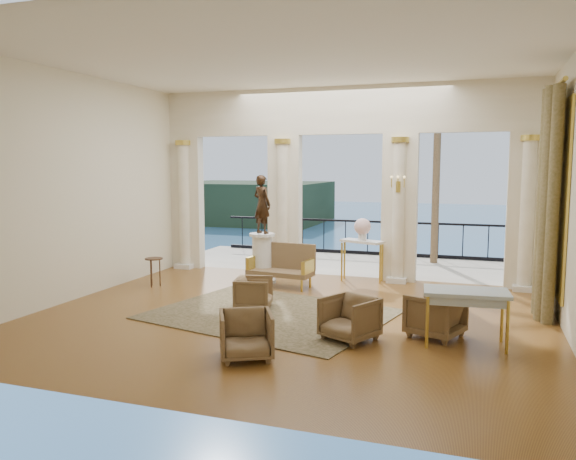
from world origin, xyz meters
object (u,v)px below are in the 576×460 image
at_px(armchair_c, 435,312).
at_px(settee, 282,265).
at_px(statue, 262,204).
at_px(armchair_d, 254,292).
at_px(pedestal, 262,259).
at_px(side_table, 154,262).
at_px(armchair_b, 350,316).
at_px(console_table, 362,247).
at_px(game_table, 466,296).
at_px(armchair_a, 246,333).

distance_m(armchair_c, settee, 4.43).
bearing_deg(statue, settee, -173.40).
bearing_deg(armchair_c, armchair_d, -79.30).
xyz_separation_m(armchair_c, pedestal, (-4.05, 2.89, 0.16)).
bearing_deg(side_table, armchair_d, -21.41).
distance_m(armchair_c, side_table, 6.44).
distance_m(armchair_d, settee, 2.07).
xyz_separation_m(statue, side_table, (-2.14, -1.12, -1.26)).
distance_m(pedestal, side_table, 2.42).
xyz_separation_m(armchair_c, statue, (-4.05, 2.89, 1.42)).
distance_m(armchair_b, console_table, 4.53).
height_order(armchair_c, settee, settee).
relative_size(armchair_d, pedestal, 0.58).
xyz_separation_m(armchair_d, pedestal, (-0.71, 2.24, 0.22)).
bearing_deg(settee, armchair_d, -79.57).
relative_size(settee, console_table, 1.39).
xyz_separation_m(armchair_d, side_table, (-2.85, 1.12, 0.21)).
bearing_deg(statue, armchair_b, 153.87).
distance_m(armchair_b, settee, 4.01).
height_order(game_table, statue, statue).
bearing_deg(settee, armchair_a, -70.69).
xyz_separation_m(armchair_d, console_table, (1.40, 3.21, 0.46)).
bearing_deg(game_table, statue, 139.33).
xyz_separation_m(armchair_b, armchair_c, (1.23, 0.60, 0.02)).
bearing_deg(armchair_a, statue, 81.44).
distance_m(armchair_d, statue, 2.77).
xyz_separation_m(game_table, pedestal, (-4.51, 3.17, -0.20)).
bearing_deg(armchair_c, armchair_b, -42.33).
bearing_deg(game_table, armchair_d, 160.71).
bearing_deg(statue, armchair_c, 169.47).
relative_size(armchair_a, game_table, 0.57).
bearing_deg(armchair_a, armchair_b, 19.83).
bearing_deg(armchair_b, armchair_c, 52.26).
xyz_separation_m(armchair_d, statue, (-0.71, 2.24, 1.47)).
bearing_deg(armchair_a, console_table, 57.80).
relative_size(game_table, console_table, 1.19).
height_order(settee, pedestal, pedestal).
bearing_deg(console_table, armchair_a, -73.63).
relative_size(statue, console_table, 1.22).
xyz_separation_m(armchair_c, settee, (-3.50, 2.71, 0.08)).
bearing_deg(statue, armchair_d, 132.48).
xyz_separation_m(armchair_d, settee, (-0.16, 2.06, 0.14)).
xyz_separation_m(armchair_a, armchair_c, (2.42, 1.88, 0.02)).
xyz_separation_m(armchair_a, armchair_b, (1.18, 1.28, 0.01)).
relative_size(armchair_c, game_table, 0.61).
xyz_separation_m(armchair_b, armchair_d, (-2.11, 1.25, -0.04)).
distance_m(armchair_b, game_table, 1.76).
bearing_deg(armchair_d, console_table, -35.76).
bearing_deg(armchair_b, side_table, -179.27).
bearing_deg(side_table, armchair_b, -25.50).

